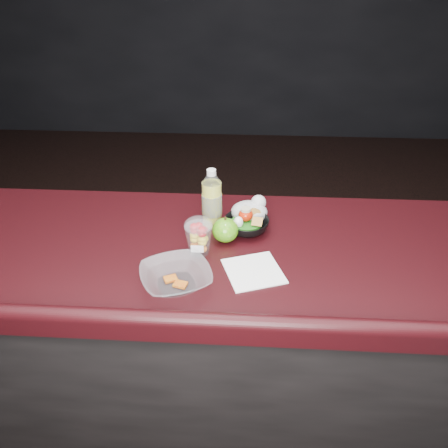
{
  "coord_description": "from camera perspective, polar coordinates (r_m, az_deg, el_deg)",
  "views": [
    {
      "loc": [
        0.07,
        -0.85,
        1.84
      ],
      "look_at": [
        -0.0,
        0.31,
        1.1
      ],
      "focal_mm": 35.0,
      "sensor_mm": 36.0,
      "label": 1
    }
  ],
  "objects": [
    {
      "name": "fruit_cup",
      "position": [
        1.36,
        -3.33,
        -1.49
      ],
      "size": [
        0.09,
        0.09,
        0.13
      ],
      "color": "white",
      "rests_on": "counter"
    },
    {
      "name": "counter",
      "position": [
        1.76,
        -0.01,
        -16.66
      ],
      "size": [
        4.06,
        0.71,
        1.02
      ],
      "color": "black",
      "rests_on": "ground"
    },
    {
      "name": "lemonade_bottle",
      "position": [
        1.49,
        -1.59,
        2.87
      ],
      "size": [
        0.07,
        0.07,
        0.21
      ],
      "color": "#CED336",
      "rests_on": "counter"
    },
    {
      "name": "green_apple",
      "position": [
        1.42,
        0.17,
        -0.81
      ],
      "size": [
        0.09,
        0.09,
        0.09
      ],
      "color": "#1F770D",
      "rests_on": "counter"
    },
    {
      "name": "paper_napkin",
      "position": [
        1.31,
        3.87,
        -6.16
      ],
      "size": [
        0.2,
        0.2,
        0.0
      ],
      "primitive_type": "cube",
      "rotation": [
        0.0,
        0.0,
        0.33
      ],
      "color": "white",
      "rests_on": "counter"
    },
    {
      "name": "plastic_bag",
      "position": [
        1.53,
        3.47,
        1.74
      ],
      "size": [
        0.13,
        0.11,
        0.09
      ],
      "color": "silver",
      "rests_on": "counter"
    },
    {
      "name": "takeout_bowl",
      "position": [
        1.26,
        -6.29,
        -6.95
      ],
      "size": [
        0.26,
        0.26,
        0.05
      ],
      "rotation": [
        0.0,
        0.0,
        0.41
      ],
      "color": "silver",
      "rests_on": "counter"
    },
    {
      "name": "snack_bowl",
      "position": [
        1.48,
        2.91,
        0.01
      ],
      "size": [
        0.17,
        0.17,
        0.08
      ],
      "rotation": [
        0.0,
        0.0,
        -0.11
      ],
      "color": "black",
      "rests_on": "counter"
    }
  ]
}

